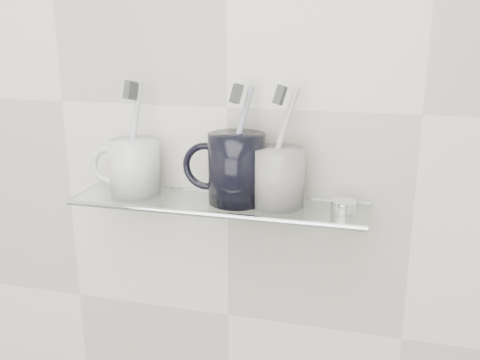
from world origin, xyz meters
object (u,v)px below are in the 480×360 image
(shelf_glass, at_px, (217,204))
(mug_center, at_px, (237,168))
(mug_right, at_px, (278,177))
(mug_left, at_px, (135,167))

(shelf_glass, relative_size, mug_center, 4.30)
(shelf_glass, xyz_separation_m, mug_center, (0.03, 0.00, 0.06))
(mug_center, distance_m, mug_right, 0.07)
(shelf_glass, distance_m, mug_right, 0.11)
(mug_center, bearing_deg, mug_right, 16.83)
(shelf_glass, xyz_separation_m, mug_left, (-0.15, 0.00, 0.05))
(shelf_glass, distance_m, mug_left, 0.16)
(mug_center, bearing_deg, mug_left, -163.17)
(mug_left, relative_size, mug_center, 0.83)
(mug_center, bearing_deg, shelf_glass, -154.34)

